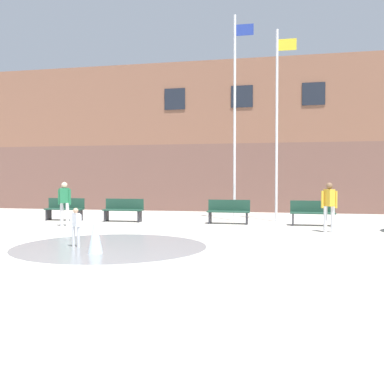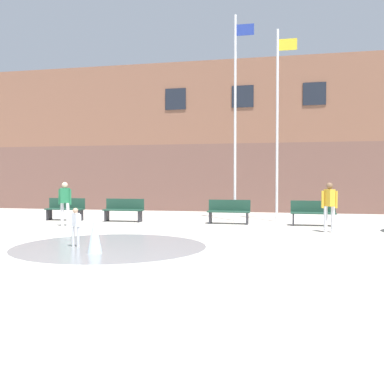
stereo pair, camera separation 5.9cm
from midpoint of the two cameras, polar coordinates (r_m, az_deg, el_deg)
The scene contains 12 objects.
ground_plane at distance 6.44m, azimuth -9.98°, elevation -13.87°, with size 100.00×100.00×0.00m, color #B2ADA3.
library_building at distance 26.02m, azimuth 6.95°, elevation 6.52°, with size 36.00×6.05×7.78m.
splash_fountain at distance 11.29m, azimuth -11.06°, elevation -6.28°, with size 4.87×4.87×0.89m.
park_bench_left_of_flagpoles at distance 19.13m, azimuth -15.93°, elevation -2.05°, with size 1.60×0.44×0.91m.
park_bench_under_left_flagpole at distance 18.09m, azimuth -8.80°, elevation -2.22°, with size 1.60×0.44×0.91m.
park_bench_center at distance 17.07m, azimuth 4.57°, elevation -2.44°, with size 1.60×0.44×0.91m.
park_bench_near_trashcan at distance 16.91m, azimuth 14.98°, elevation -2.54°, with size 1.60×0.44×0.91m.
adult_in_red at distance 16.80m, azimuth -15.98°, elevation -1.02°, with size 0.50×0.35×1.59m.
child_with_pink_shirt at distance 11.66m, azimuth -14.67°, elevation -3.97°, with size 0.31×0.21×0.99m.
teen_by_trashcan at distance 14.93m, azimuth 16.91°, elevation -1.37°, with size 0.50×0.39×1.59m.
flagpole_left at distance 18.56m, azimuth 5.44°, elevation 10.06°, with size 0.80×0.10×8.32m.
flagpole_right at distance 18.39m, azimuth 10.72°, elevation 9.00°, with size 0.80×0.10×7.63m.
Camera 1 is at (2.31, -5.75, 1.74)m, focal length 42.00 mm.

